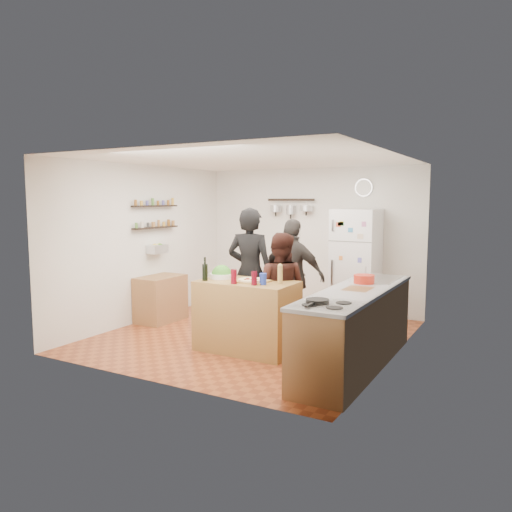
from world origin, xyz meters
The scene contains 26 objects.
room_shell centered at (0.00, 0.39, 1.25)m, with size 4.20×4.20×4.20m.
prep_island centered at (0.27, -0.62, 0.46)m, with size 1.25×0.72×0.91m, color olive.
pizza_board centered at (0.35, -0.64, 0.92)m, with size 0.42×0.34×0.02m, color olive.
pizza centered at (0.35, -0.64, 0.94)m, with size 0.34×0.34×0.02m, color beige.
salad_bowl centered at (-0.15, -0.57, 0.94)m, with size 0.32×0.32×0.06m, color silver.
wine_bottle centered at (-0.23, -0.84, 1.02)m, with size 0.07×0.07×0.22m, color black.
wine_glass_near centered at (0.22, -0.86, 1.00)m, with size 0.07×0.07×0.18m, color #600814.
wine_glass_far centered at (0.49, -0.82, 1.00)m, with size 0.07×0.07×0.17m, color #500613.
pepper_mill centered at (0.72, -0.57, 1.01)m, with size 0.06×0.06×0.20m, color #AA8A47.
salt_canister centered at (0.57, -0.74, 0.98)m, with size 0.09×0.09×0.14m, color #1B2F97.
person_left centered at (-0.04, 0.00, 0.92)m, with size 0.67×0.44×1.85m, color black.
person_center centered at (0.52, -0.19, 0.76)m, with size 0.74×0.58×1.52m, color black.
person_back centered at (0.43, 0.43, 0.84)m, with size 0.98×0.41×1.68m, color #2D2928.
counter_run centered at (1.70, -0.55, 0.45)m, with size 0.63×2.63×0.90m, color #9E7042.
stove_top centered at (1.70, -1.50, 0.91)m, with size 0.60×0.62×0.02m, color white.
skillet centered at (1.60, -1.50, 0.94)m, with size 0.23×0.23×0.04m, color black.
sink centered at (1.70, 0.30, 0.92)m, with size 0.50×0.80×0.03m, color silver.
cutting_board centered at (1.70, -0.50, 0.91)m, with size 0.30×0.40×0.02m, color brown.
red_bowl centered at (1.65, -0.10, 0.97)m, with size 0.26×0.26×0.11m, color #B32414.
fridge centered at (0.95, 1.75, 0.90)m, with size 0.70×0.68×1.80m, color white.
wall_clock centered at (0.95, 2.08, 2.15)m, with size 0.30×0.30×0.03m, color silver.
spice_shelf_lower centered at (-1.93, 0.20, 1.50)m, with size 0.12×1.00×0.03m, color black.
spice_shelf_upper centered at (-1.93, 0.20, 1.85)m, with size 0.12×1.00×0.03m, color black.
produce_basket centered at (-1.90, 0.20, 1.15)m, with size 0.18×0.35×0.14m, color silver.
side_table centered at (-1.74, 0.06, 0.36)m, with size 0.50×0.80×0.73m, color #A77F46.
pot_rack centered at (-0.35, 2.00, 1.95)m, with size 0.90×0.04×0.04m, color black.
Camera 1 is at (3.46, -6.09, 1.96)m, focal length 35.00 mm.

